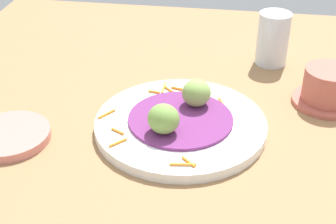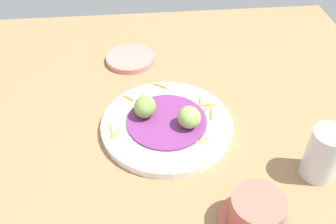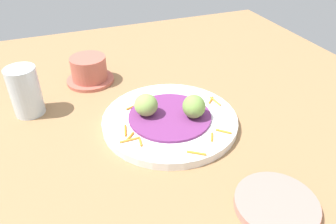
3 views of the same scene
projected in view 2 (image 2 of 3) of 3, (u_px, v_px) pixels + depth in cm
name	position (u px, v px, depth cm)	size (l,w,h in cm)	color
table_surface	(164.00, 145.00, 71.85)	(110.00, 110.00, 2.00)	#936D47
main_plate	(167.00, 125.00, 73.67)	(26.68, 26.68, 1.60)	white
cabbage_bed	(167.00, 121.00, 72.96)	(16.29, 16.29, 0.51)	#702D6B
carrot_garnish	(170.00, 111.00, 75.40)	(19.43, 22.68, 0.40)	orange
guac_scoop_left	(189.00, 117.00, 70.19)	(4.64, 4.50, 4.39)	#84A851
guac_scoop_center	(145.00, 107.00, 72.42)	(4.75, 4.44, 4.51)	#759E47
side_plate_small	(130.00, 59.00, 91.81)	(12.24, 12.24, 1.37)	tan
terracotta_bowl	(256.00, 214.00, 55.87)	(11.30, 11.30, 6.37)	#B75B4C
water_glass	(324.00, 154.00, 62.05)	(6.09, 6.09, 10.24)	silver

